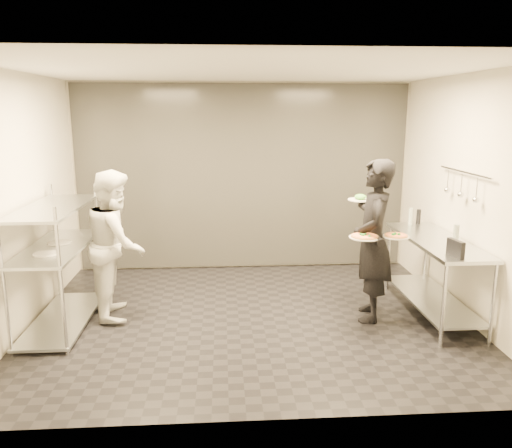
{
  "coord_description": "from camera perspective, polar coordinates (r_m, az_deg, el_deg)",
  "views": [
    {
      "loc": [
        -0.3,
        -5.47,
        2.37
      ],
      "look_at": [
        0.08,
        0.14,
        1.1
      ],
      "focal_mm": 35.0,
      "sensor_mm": 36.0,
      "label": 1
    }
  ],
  "objects": [
    {
      "name": "room_shell",
      "position": [
        6.73,
        -1.26,
        4.44
      ],
      "size": [
        5.0,
        4.0,
        2.8
      ],
      "color": "black",
      "rests_on": "ground"
    },
    {
      "name": "pass_rack",
      "position": [
        5.99,
        -21.72,
        -3.7
      ],
      "size": [
        0.6,
        1.6,
        1.5
      ],
      "color": "silver",
      "rests_on": "ground"
    },
    {
      "name": "prep_counter",
      "position": [
        6.26,
        19.74,
        -4.23
      ],
      "size": [
        0.6,
        1.8,
        0.92
      ],
      "color": "silver",
      "rests_on": "ground"
    },
    {
      "name": "utensil_rail",
      "position": [
        6.17,
        22.5,
        4.09
      ],
      "size": [
        0.07,
        1.2,
        0.31
      ],
      "color": "silver",
      "rests_on": "room_shell"
    },
    {
      "name": "waiter",
      "position": [
        5.84,
        13.22,
        -1.89
      ],
      "size": [
        0.58,
        0.76,
        1.86
      ],
      "primitive_type": "imported",
      "rotation": [
        0.0,
        0.0,
        -1.78
      ],
      "color": "black",
      "rests_on": "ground"
    },
    {
      "name": "chef",
      "position": [
        6.04,
        -15.68,
        -2.19
      ],
      "size": [
        0.76,
        0.92,
        1.73
      ],
      "primitive_type": "imported",
      "rotation": [
        0.0,
        0.0,
        1.7
      ],
      "color": "silver",
      "rests_on": "ground"
    },
    {
      "name": "pizza_plate_near",
      "position": [
        5.57,
        12.29,
        -1.42
      ],
      "size": [
        0.34,
        0.34,
        0.05
      ],
      "color": "silver",
      "rests_on": "waiter"
    },
    {
      "name": "pizza_plate_far",
      "position": [
        5.7,
        15.71,
        -1.31
      ],
      "size": [
        0.29,
        0.29,
        0.05
      ],
      "color": "silver",
      "rests_on": "waiter"
    },
    {
      "name": "salad_plate",
      "position": [
        6.05,
        11.84,
        2.89
      ],
      "size": [
        0.3,
        0.3,
        0.07
      ],
      "color": "silver",
      "rests_on": "waiter"
    },
    {
      "name": "pos_monitor",
      "position": [
        5.48,
        21.84,
        -2.6
      ],
      "size": [
        0.09,
        0.25,
        0.18
      ],
      "primitive_type": "cube",
      "rotation": [
        0.0,
        0.0,
        0.17
      ],
      "color": "black",
      "rests_on": "prep_counter"
    },
    {
      "name": "bottle_green",
      "position": [
        6.87,
        17.29,
        0.88
      ],
      "size": [
        0.06,
        0.06,
        0.21
      ],
      "primitive_type": "cylinder",
      "color": "gray",
      "rests_on": "prep_counter"
    },
    {
      "name": "bottle_clear",
      "position": [
        6.05,
        21.89,
        -1.04
      ],
      "size": [
        0.06,
        0.06,
        0.21
      ],
      "primitive_type": "cylinder",
      "color": "gray",
      "rests_on": "prep_counter"
    },
    {
      "name": "bottle_dark",
      "position": [
        6.91,
        18.08,
        0.81
      ],
      "size": [
        0.06,
        0.06,
        0.19
      ],
      "primitive_type": "cylinder",
      "color": "black",
      "rests_on": "prep_counter"
    }
  ]
}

